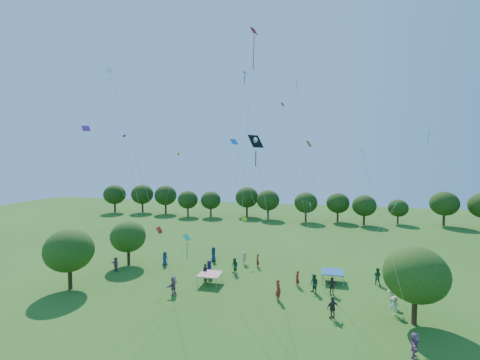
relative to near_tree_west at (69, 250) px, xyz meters
The scene contains 42 objects.
near_tree_west is the anchor object (origin of this frame).
near_tree_north 7.93m from the near_tree_west, 79.15° to the left, with size 4.17×4.17×5.36m.
near_tree_east 31.04m from the near_tree_west, ahead, with size 4.75×4.75×6.07m.
treeline 44.56m from the near_tree_west, 69.73° to the left, with size 88.01×8.77×6.77m.
tent_red_stripe 14.03m from the near_tree_west, 18.51° to the left, with size 2.20×2.20×1.10m.
tent_blue 26.64m from the near_tree_west, 17.45° to the left, with size 2.20×2.20×1.10m.
crowd_person_0 10.89m from the near_tree_west, 56.22° to the left, with size 0.82×0.44×1.66m, color navy.
crowd_person_1 20.61m from the near_tree_west, ahead, with size 0.72×0.46×1.93m, color maroon.
crowd_person_2 30.97m from the near_tree_west, 15.58° to the left, with size 0.85×0.46×1.72m, color #245532.
crowd_person_3 30.08m from the near_tree_west, ahead, with size 1.02×0.46×1.56m, color beige.
crowd_person_4 25.63m from the near_tree_west, 10.17° to the left, with size 1.03×0.47×1.76m, color #3D3631.
crowd_person_5 10.95m from the near_tree_west, ahead, with size 1.62×0.58×1.73m, color #8C5174.
crowd_person_6 16.18m from the near_tree_west, 45.83° to the left, with size 0.90×0.49×1.83m, color navy.
crowd_person_7 20.12m from the near_tree_west, 32.09° to the left, with size 0.59×0.38×1.58m, color maroon.
crowd_person_8 24.05m from the near_tree_west, 10.96° to the left, with size 0.90×0.49×1.82m, color #214D30.
crowd_person_9 19.06m from the near_tree_west, 36.31° to the left, with size 1.03×0.46×1.57m, color #BFB898.
crowd_person_10 25.10m from the near_tree_west, ahead, with size 1.04×0.47×1.77m, color #3B342F.
crowd_person_11 30.27m from the near_tree_west, ahead, with size 1.51×0.54×1.62m, color #945685.
crowd_person_12 14.12m from the near_tree_west, 27.41° to the left, with size 0.88×0.48×1.78m, color navy.
crowd_person_13 22.76m from the near_tree_west, 15.06° to the left, with size 0.59×0.38×1.59m, color maroon.
crowd_person_14 16.93m from the near_tree_west, 27.49° to the left, with size 0.89×0.48×1.80m, color #26583A.
crowd_person_15 30.27m from the near_tree_west, ahead, with size 1.03×0.46×1.57m, color #BBB796.
crowd_person_16 13.61m from the near_tree_west, 23.03° to the left, with size 1.04×0.47×1.78m, color #433E36.
crowd_person_17 6.37m from the near_tree_west, 76.44° to the left, with size 1.50×0.54×1.61m, color #8F5372.
pirate_kite 21.56m from the near_tree_west, ahead, with size 2.38×3.24×13.33m.
red_high_kite 24.31m from the near_tree_west, ahead, with size 1.09×3.99×23.61m.
small_kite_0 8.84m from the near_tree_west, 25.49° to the left, with size 1.63×1.71×4.47m.
small_kite_1 24.54m from the near_tree_west, 21.41° to the left, with size 3.98×0.52×17.46m.
small_kite_2 26.66m from the near_tree_west, 22.83° to the left, with size 2.20×1.59×20.20m.
small_kite_3 26.56m from the near_tree_west, 30.24° to the left, with size 0.76×6.86×6.09m.
small_kite_4 21.59m from the near_tree_west, 28.82° to the left, with size 2.25×1.56×20.98m.
small_kite_5 10.42m from the near_tree_west, 15.23° to the right, with size 7.84×2.62×14.42m.
small_kite_6 28.31m from the near_tree_west, ahead, with size 3.59×0.76×12.25m.
small_kite_7 14.38m from the near_tree_west, 14.61° to the right, with size 3.67×5.02×5.87m.
small_kite_8 24.95m from the near_tree_west, 11.26° to the left, with size 2.20×1.06×13.19m.
small_kite_9 13.57m from the near_tree_west, 61.88° to the left, with size 2.13×4.04×12.32m.
small_kite_10 19.60m from the near_tree_west, 41.56° to the left, with size 0.70×1.65×4.30m.
small_kite_11 33.27m from the near_tree_west, 21.41° to the left, with size 5.62×6.00×6.50m.
small_kite_12 19.28m from the near_tree_west, ahead, with size 4.70×1.71×13.16m.
small_kite_13 10.19m from the near_tree_west, 68.16° to the left, with size 1.96×2.20×14.27m.
small_kite_14 13.60m from the near_tree_west, ahead, with size 6.13×0.79×19.62m.
small_kite_15 33.66m from the near_tree_west, ahead, with size 5.65×0.80×14.62m.
Camera 1 is at (6.39, -12.51, 12.72)m, focal length 24.00 mm.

